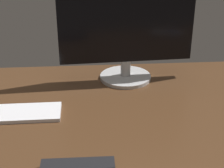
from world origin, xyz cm
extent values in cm
cube|color=#4C301C|center=(0.00, 0.00, 1.00)|extent=(140.00, 84.00, 2.00)
cylinder|color=silver|center=(1.24, 26.78, 2.72)|extent=(21.00, 21.00, 1.44)
cylinder|color=silver|center=(1.24, 26.78, 6.76)|extent=(4.05, 4.05, 6.65)
cube|color=black|center=(1.24, 26.78, 25.85)|extent=(53.20, 5.70, 31.52)
cube|color=white|center=(-41.95, 0.00, 2.66)|extent=(36.17, 12.03, 1.32)
cube|color=black|center=(-17.61, -30.68, 3.29)|extent=(19.68, 5.11, 2.59)
camera|label=1|loc=(-14.01, -106.42, 64.21)|focal=57.03mm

